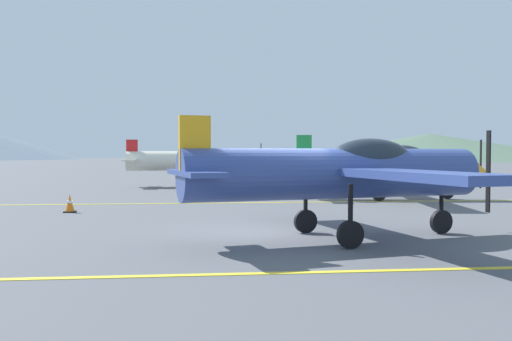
{
  "coord_description": "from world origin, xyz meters",
  "views": [
    {
      "loc": [
        -1.72,
        -12.27,
        1.93
      ],
      "look_at": [
        0.57,
        10.0,
        1.2
      ],
      "focal_mm": 37.67,
      "sensor_mm": 36.0,
      "label": 1
    }
  ],
  "objects_px": {
    "airplane_near": "(347,172)",
    "traffic_cone_side": "(70,204)",
    "airplane_mid": "(386,163)",
    "airplane_far": "(193,160)"
  },
  "relations": [
    {
      "from": "airplane_near",
      "to": "airplane_mid",
      "type": "distance_m",
      "value": 11.09
    },
    {
      "from": "airplane_mid",
      "to": "traffic_cone_side",
      "type": "xyz_separation_m",
      "value": [
        -12.0,
        -3.94,
        -1.23
      ]
    },
    {
      "from": "airplane_near",
      "to": "traffic_cone_side",
      "type": "relative_size",
      "value": 15.21
    },
    {
      "from": "airplane_mid",
      "to": "traffic_cone_side",
      "type": "bearing_deg",
      "value": -161.84
    },
    {
      "from": "traffic_cone_side",
      "to": "airplane_near",
      "type": "bearing_deg",
      "value": -39.58
    },
    {
      "from": "airplane_near",
      "to": "airplane_mid",
      "type": "bearing_deg",
      "value": 66.03
    },
    {
      "from": "airplane_near",
      "to": "traffic_cone_side",
      "type": "height_order",
      "value": "airplane_near"
    },
    {
      "from": "airplane_near",
      "to": "traffic_cone_side",
      "type": "distance_m",
      "value": 9.81
    },
    {
      "from": "airplane_mid",
      "to": "airplane_far",
      "type": "height_order",
      "value": "same"
    },
    {
      "from": "airplane_far",
      "to": "airplane_near",
      "type": "bearing_deg",
      "value": -79.14
    }
  ]
}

